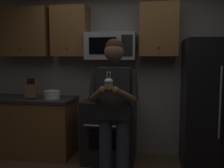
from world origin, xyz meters
name	(u,v)px	position (x,y,z in m)	size (l,w,h in m)	color
wall_back	(123,73)	(0.00, 1.75, 1.30)	(4.40, 0.10, 2.60)	gray
oven_range	(110,130)	(-0.15, 1.36, 0.46)	(0.76, 0.70, 0.93)	black
microwave	(111,46)	(-0.15, 1.48, 1.72)	(0.74, 0.41, 0.40)	#9EA0A5
refrigerator	(217,105)	(1.35, 1.32, 0.90)	(0.90, 0.75, 1.80)	black
cabinet_row_upper	(75,32)	(-0.72, 1.53, 1.95)	(2.78, 0.36, 0.76)	brown
counter_left	(30,126)	(-1.45, 1.38, 0.46)	(1.44, 0.66, 0.92)	brown
knife_block	(32,91)	(-1.38, 1.33, 1.04)	(0.16, 0.15, 0.32)	brown
bowl_large_white	(52,94)	(-1.06, 1.36, 0.98)	(0.26, 0.26, 0.12)	white
person	(114,106)	(0.05, 0.52, 1.00)	(0.60, 0.48, 1.76)	#383F59
cupcake	(109,83)	(0.05, 0.19, 1.29)	(0.09, 0.09, 0.17)	#A87F56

